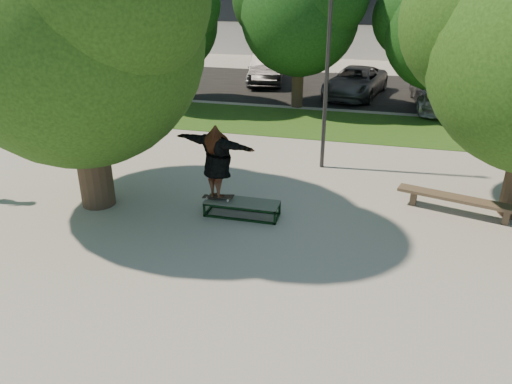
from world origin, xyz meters
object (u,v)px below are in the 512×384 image
(car_dark, at_px, (267,68))
(car_grey, at_px, (355,82))
(tree_left, at_px, (72,22))
(lamppost, at_px, (328,61))
(bench, at_px, (459,200))
(grind_box, at_px, (242,208))
(car_silver_b, at_px, (440,89))
(car_silver_a, at_px, (264,70))

(car_dark, xyz_separation_m, car_grey, (4.69, -1.95, -0.09))
(tree_left, relative_size, lamppost, 1.16)
(bench, bearing_deg, lamppost, 162.28)
(grind_box, height_order, car_dark, car_dark)
(tree_left, xyz_separation_m, bench, (8.94, 1.54, -4.04))
(lamppost, xyz_separation_m, bench, (3.65, -2.36, -2.77))
(car_dark, distance_m, car_silver_b, 8.88)
(lamppost, bearing_deg, grind_box, -111.34)
(tree_left, height_order, car_dark, tree_left)
(car_grey, bearing_deg, lamppost, -80.53)
(bench, height_order, car_silver_a, car_silver_a)
(grind_box, relative_size, car_silver_a, 0.46)
(bench, bearing_deg, car_silver_a, 135.84)
(grind_box, bearing_deg, car_grey, 82.45)
(grind_box, distance_m, bench, 5.29)
(car_silver_b, bearing_deg, lamppost, -118.69)
(car_silver_a, bearing_deg, car_dark, -6.93)
(car_dark, height_order, car_grey, car_dark)
(tree_left, relative_size, grind_box, 3.95)
(car_silver_a, distance_m, car_dark, 0.19)
(bench, relative_size, car_dark, 0.64)
(bench, bearing_deg, car_dark, 135.34)
(tree_left, bearing_deg, car_dark, 86.65)
(grind_box, bearing_deg, tree_left, -177.54)
(grind_box, height_order, bench, bench)
(grind_box, distance_m, car_silver_a, 15.56)
(car_grey, distance_m, car_silver_b, 3.82)
(car_dark, height_order, car_silver_b, car_silver_b)
(bench, distance_m, car_silver_a, 16.11)
(grind_box, relative_size, car_dark, 0.39)
(tree_left, xyz_separation_m, car_dark, (0.90, 15.41, -3.67))
(lamppost, xyz_separation_m, grind_box, (-1.46, -3.74, -2.96))
(lamppost, height_order, car_silver_a, lamppost)
(tree_left, height_order, car_silver_b, tree_left)
(grind_box, height_order, car_silver_b, car_silver_b)
(tree_left, height_order, car_grey, tree_left)
(bench, xyz_separation_m, car_grey, (-3.34, 11.92, 0.28))
(car_silver_a, bearing_deg, car_grey, -28.76)
(lamppost, bearing_deg, car_silver_b, 64.97)
(tree_left, bearing_deg, lamppost, 36.42)
(lamppost, xyz_separation_m, car_grey, (0.30, 9.55, -2.49))
(bench, height_order, car_silver_b, car_silver_b)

